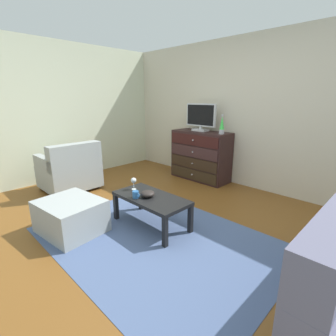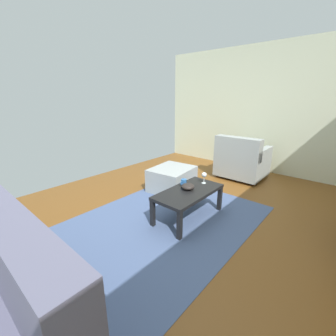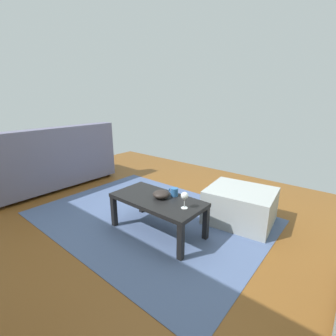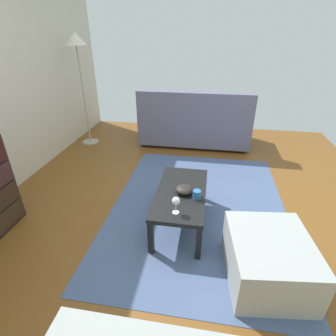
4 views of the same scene
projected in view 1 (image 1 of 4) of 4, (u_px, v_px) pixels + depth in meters
ground_plane at (158, 229)px, 3.05m from camera, size 5.99×4.81×0.05m
wall_accent_rear at (251, 114)px, 4.18m from camera, size 5.99×0.12×2.50m
wall_plain_left at (55, 113)px, 4.56m from camera, size 0.12×4.81×2.50m
area_rug at (157, 239)px, 2.77m from camera, size 2.60×1.90×0.01m
dresser at (201, 156)px, 4.72m from camera, size 1.12×0.49×0.92m
tv at (201, 117)px, 4.57m from camera, size 0.64×0.18×0.50m
lava_lamp at (222, 126)px, 4.21m from camera, size 0.09×0.09×0.33m
coffee_table at (151, 200)px, 2.99m from camera, size 0.96×0.47×0.38m
wine_glass at (134, 181)px, 3.18m from camera, size 0.07×0.07×0.16m
mug at (136, 195)px, 2.92m from camera, size 0.11×0.08×0.08m
bowl_decorative at (148, 194)px, 2.96m from camera, size 0.17×0.17×0.08m
armchair at (70, 170)px, 4.19m from camera, size 0.80×0.84×0.83m
ottoman at (71, 216)px, 2.89m from camera, size 0.76×0.68×0.38m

